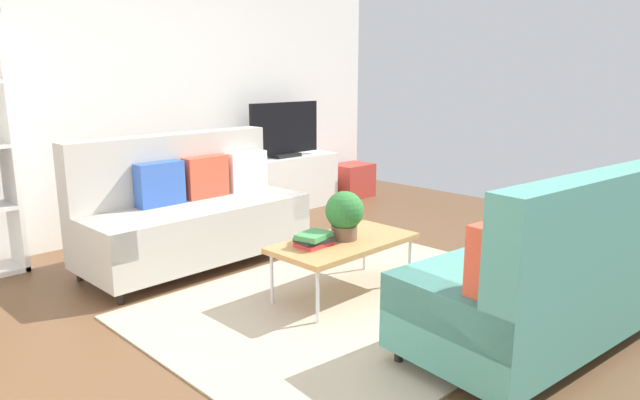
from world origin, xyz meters
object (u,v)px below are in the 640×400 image
(coffee_table, at_px, (344,244))
(vase_0, at_px, (242,154))
(potted_plant, at_px, (345,214))
(table_book_0, at_px, (314,244))
(couch_green, at_px, (552,277))
(bottle_0, at_px, (258,151))
(couch_beige, at_px, (191,212))
(tv, at_px, (285,131))
(storage_trunk, at_px, (352,180))
(tv_console, at_px, (284,183))

(coffee_table, bearing_deg, vase_0, 69.49)
(coffee_table, height_order, potted_plant, potted_plant)
(table_book_0, bearing_deg, vase_0, 63.81)
(couch_green, relative_size, potted_plant, 5.53)
(bottle_0, bearing_deg, vase_0, 151.18)
(potted_plant, bearing_deg, couch_beige, 106.42)
(tv, relative_size, storage_trunk, 1.92)
(couch_beige, bearing_deg, table_book_0, 94.86)
(storage_trunk, bearing_deg, potted_plant, -139.00)
(coffee_table, relative_size, vase_0, 6.79)
(couch_green, xyz_separation_m, tv, (1.19, 3.73, 0.51))
(tv_console, relative_size, tv, 1.40)
(bottle_0, bearing_deg, storage_trunk, -2.27)
(couch_beige, xyz_separation_m, bottle_0, (1.44, 0.87, 0.30))
(tv, height_order, vase_0, tv)
(tv_console, bearing_deg, coffee_table, -122.23)
(tv_console, xyz_separation_m, vase_0, (-0.58, 0.05, 0.40))
(storage_trunk, relative_size, bottle_0, 2.27)
(tv_console, xyz_separation_m, bottle_0, (-0.42, -0.04, 0.43))
(couch_beige, xyz_separation_m, storage_trunk, (2.96, 0.81, -0.23))
(potted_plant, bearing_deg, table_book_0, 172.76)
(storage_trunk, bearing_deg, tv, 175.84)
(couch_green, relative_size, bottle_0, 8.64)
(table_book_0, distance_m, bottle_0, 2.61)
(bottle_0, bearing_deg, tv_console, 5.49)
(tv_console, relative_size, storage_trunk, 2.69)
(vase_0, bearing_deg, tv, -6.88)
(potted_plant, relative_size, bottle_0, 1.56)
(coffee_table, relative_size, table_book_0, 4.58)
(coffee_table, height_order, tv, tv)
(tv, relative_size, potted_plant, 2.79)
(couch_beige, distance_m, tv_console, 2.08)
(potted_plant, height_order, vase_0, vase_0)
(storage_trunk, relative_size, potted_plant, 1.45)
(potted_plant, bearing_deg, tv_console, 57.98)
(tv, xyz_separation_m, potted_plant, (-1.45, -2.29, -0.34))
(tv_console, height_order, storage_trunk, tv_console)
(vase_0, bearing_deg, table_book_0, -116.19)
(coffee_table, relative_size, bottle_0, 4.80)
(table_book_0, bearing_deg, potted_plant, -7.24)
(coffee_table, bearing_deg, tv_console, 57.77)
(couch_beige, height_order, vase_0, couch_beige)
(couch_green, distance_m, potted_plant, 1.47)
(tv_console, distance_m, bottle_0, 0.60)
(coffee_table, height_order, vase_0, vase_0)
(couch_green, bearing_deg, tv, 78.70)
(couch_beige, relative_size, table_book_0, 7.96)
(vase_0, bearing_deg, couch_green, -99.16)
(potted_plant, xyz_separation_m, table_book_0, (-0.28, 0.04, -0.18))
(couch_green, bearing_deg, couch_beige, 109.64)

